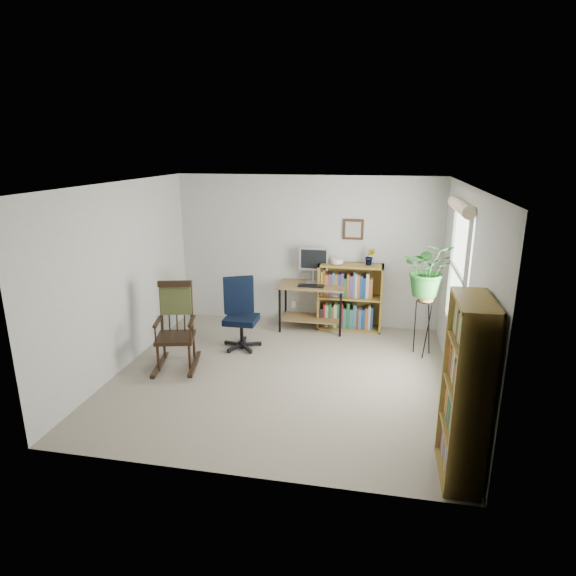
% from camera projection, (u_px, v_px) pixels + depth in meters
% --- Properties ---
extents(floor, '(4.20, 4.00, 0.00)m').
position_uv_depth(floor, '(282.00, 375.00, 6.16)').
color(floor, gray).
rests_on(floor, ground).
extents(ceiling, '(4.20, 4.00, 0.00)m').
position_uv_depth(ceiling, '(281.00, 184.00, 5.48)').
color(ceiling, silver).
rests_on(ceiling, ground).
extents(wall_back, '(4.20, 0.00, 2.40)m').
position_uv_depth(wall_back, '(307.00, 252.00, 7.71)').
color(wall_back, '#BCBCB7').
rests_on(wall_back, ground).
extents(wall_front, '(4.20, 0.00, 2.40)m').
position_uv_depth(wall_front, '(233.00, 351.00, 3.94)').
color(wall_front, '#BCBCB7').
rests_on(wall_front, ground).
extents(wall_left, '(0.00, 4.00, 2.40)m').
position_uv_depth(wall_left, '(123.00, 277.00, 6.20)').
color(wall_left, '#BCBCB7').
rests_on(wall_left, ground).
extents(wall_right, '(0.00, 4.00, 2.40)m').
position_uv_depth(wall_right, '(463.00, 295.00, 5.44)').
color(wall_right, '#BCBCB7').
rests_on(wall_right, ground).
extents(window, '(0.12, 1.20, 1.50)m').
position_uv_depth(window, '(458.00, 271.00, 5.67)').
color(window, silver).
rests_on(window, wall_right).
extents(desk, '(1.03, 0.57, 0.74)m').
position_uv_depth(desk, '(312.00, 307.00, 7.63)').
color(desk, olive).
rests_on(desk, floor).
extents(monitor, '(0.46, 0.16, 0.56)m').
position_uv_depth(monitor, '(314.00, 265.00, 7.58)').
color(monitor, silver).
rests_on(monitor, desk).
extents(keyboard, '(0.40, 0.15, 0.02)m').
position_uv_depth(keyboard, '(311.00, 286.00, 7.41)').
color(keyboard, black).
rests_on(keyboard, desk).
extents(office_chair, '(0.75, 0.75, 1.03)m').
position_uv_depth(office_chair, '(241.00, 314.00, 6.87)').
color(office_chair, black).
rests_on(office_chair, floor).
extents(rocking_chair, '(0.82, 1.11, 1.15)m').
position_uv_depth(rocking_chair, '(175.00, 326.00, 6.23)').
color(rocking_chair, black).
rests_on(rocking_chair, floor).
extents(low_bookshelf, '(1.01, 0.34, 1.06)m').
position_uv_depth(low_bookshelf, '(350.00, 297.00, 7.59)').
color(low_bookshelf, olive).
rests_on(low_bookshelf, floor).
extents(tall_bookshelf, '(0.31, 0.72, 1.64)m').
position_uv_depth(tall_bookshelf, '(466.00, 391.00, 4.07)').
color(tall_bookshelf, olive).
rests_on(tall_bookshelf, floor).
extents(plant_stand, '(0.33, 0.33, 0.93)m').
position_uv_depth(plant_stand, '(424.00, 324.00, 6.64)').
color(plant_stand, black).
rests_on(plant_stand, floor).
extents(spider_plant, '(1.69, 1.88, 1.46)m').
position_uv_depth(spider_plant, '(431.00, 243.00, 6.32)').
color(spider_plant, '#226323').
rests_on(spider_plant, plant_stand).
extents(potted_plant_small, '(0.13, 0.24, 0.11)m').
position_uv_depth(potted_plant_small, '(370.00, 262.00, 7.39)').
color(potted_plant_small, '#226323').
rests_on(potted_plant_small, low_bookshelf).
extents(framed_picture, '(0.32, 0.04, 0.32)m').
position_uv_depth(framed_picture, '(353.00, 229.00, 7.44)').
color(framed_picture, black).
rests_on(framed_picture, wall_back).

